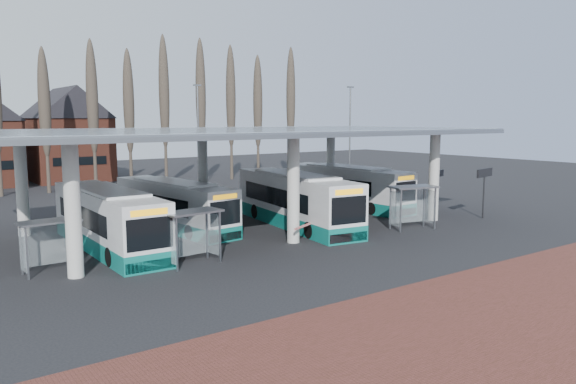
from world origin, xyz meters
TOP-DOWN VIEW (x-y plane):
  - ground at (0.00, 0.00)m, footprint 140.00×140.00m
  - brick_strip at (0.00, -12.00)m, footprint 70.00×10.00m
  - station_canopy at (0.00, 8.00)m, footprint 32.00×16.00m
  - poplar_row at (0.00, 33.00)m, footprint 45.10×1.10m
  - lamp_post_b at (6.00, 26.00)m, footprint 0.80×0.16m
  - lamp_post_c at (20.00, 20.00)m, footprint 0.80×0.16m
  - bus_0 at (-9.01, 7.16)m, footprint 2.58×11.85m
  - bus_1 at (-3.77, 10.27)m, footprint 3.61×11.29m
  - bus_2 at (3.15, 6.60)m, footprint 4.34×12.69m
  - bus_3 at (11.00, 10.41)m, footprint 3.25×11.96m
  - shelter_0 at (-12.71, 3.99)m, footprint 2.68×1.44m
  - shelter_1 at (-6.82, 1.58)m, footprint 2.97×1.73m
  - shelter_2 at (8.45, 1.31)m, footprint 3.24×2.15m
  - info_sign_0 at (15.45, 0.92)m, footprint 2.34×0.63m
  - info_sign_1 at (16.05, 5.44)m, footprint 1.95×0.76m
  - barrier at (0.44, 2.25)m, footprint 2.01×1.08m

SIDE VIEW (x-z plane):
  - ground at x=0.00m, z-range 0.00..0.00m
  - brick_strip at x=0.00m, z-range 0.00..0.03m
  - barrier at x=0.44m, z-range 0.30..1.40m
  - bus_1 at x=-3.77m, z-range -0.09..2.99m
  - bus_3 at x=11.00m, z-range -0.09..3.19m
  - bus_0 at x=-9.01m, z-range -0.09..3.20m
  - bus_2 at x=3.15m, z-range -0.10..3.36m
  - shelter_0 at x=-12.71m, z-range 0.55..2.98m
  - shelter_1 at x=-6.82m, z-range 0.60..3.22m
  - shelter_2 at x=8.45m, z-range 0.63..3.39m
  - info_sign_1 at x=16.05m, z-range 1.02..4.04m
  - info_sign_0 at x=15.45m, z-range 1.19..4.72m
  - lamp_post_b at x=6.00m, z-range 0.25..10.42m
  - lamp_post_c at x=20.00m, z-range 0.25..10.42m
  - station_canopy at x=0.00m, z-range 2.51..8.85m
  - poplar_row at x=0.00m, z-range 1.53..16.03m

